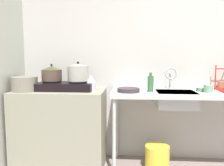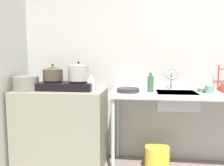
# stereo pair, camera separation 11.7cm
# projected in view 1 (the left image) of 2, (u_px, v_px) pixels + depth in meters

# --- Properties ---
(wall_back) EXTENTS (5.33, 0.10, 2.66)m
(wall_back) POSITION_uv_depth(u_px,v_px,m) (222.00, 43.00, 2.54)
(wall_back) COLOR #BBB8B3
(wall_back) RESTS_ON ground
(counter_concrete) EXTENTS (0.94, 0.54, 0.82)m
(counter_concrete) POSITION_uv_depth(u_px,v_px,m) (61.00, 128.00, 2.45)
(counter_concrete) COLOR gray
(counter_concrete) RESTS_ON ground
(counter_sink) EXTENTS (1.55, 0.54, 0.82)m
(counter_sink) POSITION_uv_depth(u_px,v_px,m) (188.00, 98.00, 2.32)
(counter_sink) COLOR #BBBFBF
(counter_sink) RESTS_ON ground
(stove) EXTENTS (0.59, 0.31, 0.10)m
(stove) POSITION_uv_depth(u_px,v_px,m) (65.00, 86.00, 2.39)
(stove) COLOR black
(stove) RESTS_ON counter_concrete
(pot_on_left_burner) EXTENTS (0.21, 0.21, 0.18)m
(pot_on_left_burner) POSITION_uv_depth(u_px,v_px,m) (52.00, 73.00, 2.39)
(pot_on_left_burner) COLOR #4C3A30
(pot_on_left_burner) RESTS_ON stove
(pot_on_right_burner) EXTENTS (0.22, 0.22, 0.20)m
(pot_on_right_burner) POSITION_uv_depth(u_px,v_px,m) (78.00, 72.00, 2.37)
(pot_on_right_burner) COLOR #A3A097
(pot_on_right_burner) RESTS_ON stove
(pot_beside_stove) EXTENTS (0.26, 0.26, 0.15)m
(pot_beside_stove) POSITION_uv_depth(u_px,v_px,m) (24.00, 84.00, 2.32)
(pot_beside_stove) COLOR gray
(pot_beside_stove) RESTS_ON counter_concrete
(percolator) EXTENTS (0.10, 0.10, 0.17)m
(percolator) POSITION_uv_depth(u_px,v_px,m) (91.00, 83.00, 2.36)
(percolator) COLOR silver
(percolator) RESTS_ON counter_concrete
(sink_basin) EXTENTS (0.39, 0.33, 0.16)m
(sink_basin) POSITION_uv_depth(u_px,v_px,m) (176.00, 99.00, 2.30)
(sink_basin) COLOR #BBBFBF
(sink_basin) RESTS_ON counter_sink
(faucet) EXTENTS (0.13, 0.08, 0.24)m
(faucet) POSITION_uv_depth(u_px,v_px,m) (171.00, 75.00, 2.43)
(faucet) COLOR #BBBFBF
(faucet) RESTS_ON counter_sink
(frying_pan) EXTENTS (0.22, 0.22, 0.04)m
(frying_pan) POSITION_uv_depth(u_px,v_px,m) (128.00, 90.00, 2.27)
(frying_pan) COLOR #342B33
(frying_pan) RESTS_ON counter_sink
(cup_by_rack) EXTENTS (0.09, 0.09, 0.07)m
(cup_by_rack) POSITION_uv_depth(u_px,v_px,m) (208.00, 89.00, 2.23)
(cup_by_rack) COLOR gray
(cup_by_rack) RESTS_ON counter_sink
(small_bowl_on_drainboard) EXTENTS (0.10, 0.10, 0.04)m
(small_bowl_on_drainboard) POSITION_uv_depth(u_px,v_px,m) (201.00, 89.00, 2.33)
(small_bowl_on_drainboard) COLOR #61936D
(small_bowl_on_drainboard) RESTS_ON counter_sink
(bottle_by_sink) EXTENTS (0.06, 0.06, 0.19)m
(bottle_by_sink) POSITION_uv_depth(u_px,v_px,m) (151.00, 83.00, 2.29)
(bottle_by_sink) COLOR #37663E
(bottle_by_sink) RESTS_ON counter_sink
(utensil_jar) EXTENTS (0.08, 0.08, 0.19)m
(utensil_jar) POSITION_uv_depth(u_px,v_px,m) (221.00, 85.00, 2.48)
(utensil_jar) COLOR #A2684F
(utensil_jar) RESTS_ON counter_sink
(bucket_on_floor) EXTENTS (0.25, 0.25, 0.26)m
(bucket_on_floor) POSITION_uv_depth(u_px,v_px,m) (157.00, 158.00, 2.36)
(bucket_on_floor) COLOR yellow
(bucket_on_floor) RESTS_ON ground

